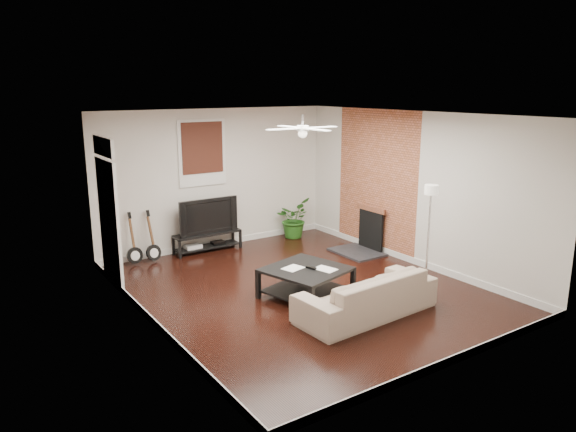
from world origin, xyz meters
The scene contains 14 objects.
room centered at (0.00, 0.00, 1.40)m, with size 5.01×6.01×2.81m.
brick_accent centered at (2.49, 1.00, 1.40)m, with size 0.02×2.20×2.80m, color #A85936.
fireplace centered at (2.20, 1.00, 0.46)m, with size 0.80×1.10×0.92m, color black.
window_back centered at (-0.30, 2.97, 1.95)m, with size 1.00×0.06×1.30m, color #39180F.
door_left centered at (-2.46, 1.90, 1.25)m, with size 0.08×1.00×2.50m, color white.
tv_stand centered at (-0.34, 2.78, 0.19)m, with size 1.36×0.36×0.38m, color black.
tv centered at (-0.34, 2.80, 0.74)m, with size 1.22×0.16×0.70m, color black.
coffee_table centered at (-0.12, -0.29, 0.24)m, with size 1.12×1.12×0.47m, color black.
sofa centered at (0.20, -1.32, 0.32)m, with size 2.16×0.84×0.63m, color tan.
floor_lamp centered at (1.55, -1.22, 0.88)m, with size 0.29×0.29×1.76m, color white, non-canonical shape.
potted_plant centered at (1.66, 2.68, 0.42)m, with size 0.76×0.66×0.84m, color #245D1A.
guitar_left centered at (-1.84, 2.75, 0.49)m, with size 0.30×0.21×0.98m, color black, non-canonical shape.
guitar_right centered at (-1.49, 2.72, 0.49)m, with size 0.30×0.21×0.98m, color black, non-canonical shape.
ceiling_fan centered at (0.00, 0.00, 2.60)m, with size 1.24×1.24×0.32m, color white, non-canonical shape.
Camera 1 is at (-4.78, -6.74, 3.21)m, focal length 33.70 mm.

